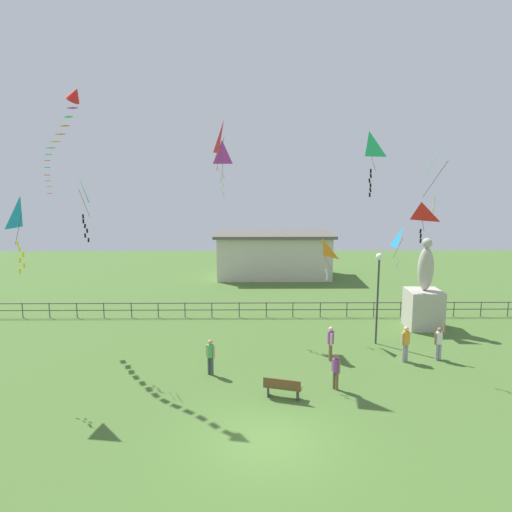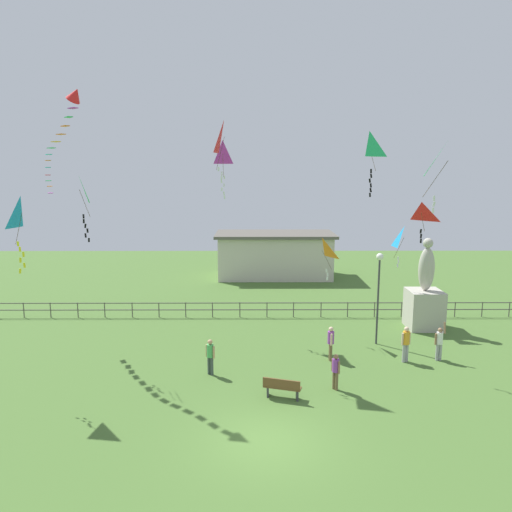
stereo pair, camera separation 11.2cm
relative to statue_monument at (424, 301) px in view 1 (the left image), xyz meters
The scene contains 21 objects.
ground_plane 15.23m from the statue_monument, 128.30° to the right, with size 80.00×80.00×0.00m, color #476B2D.
statue_monument is the anchor object (origin of this frame).
lamppost 4.69m from the statue_monument, 142.05° to the right, with size 0.36×0.36×4.81m.
park_bench 12.41m from the statue_monument, 134.64° to the right, with size 1.55×0.82×0.85m.
person_0 13.41m from the statue_monument, 151.05° to the right, with size 0.42×0.31×1.62m.
person_1 5.75m from the statue_monument, 117.43° to the right, with size 0.49×0.32×1.73m.
person_2 10.30m from the statue_monument, 128.83° to the right, with size 0.30×0.39×1.52m.
person_3 7.87m from the statue_monument, 141.55° to the right, with size 0.31×0.50×1.66m.
person_4 5.04m from the statue_monument, 101.34° to the right, with size 0.50×0.30×1.89m.
kite_0 7.91m from the statue_monument, 113.95° to the right, with size 0.98×1.08×1.83m.
kite_1 7.20m from the statue_monument, 164.21° to the right, with size 1.12×1.14×2.24m.
kite_2 14.78m from the statue_monument, 159.61° to the right, with size 0.66×0.86×2.73m.
kite_3 12.00m from the statue_monument, 107.27° to the right, with size 1.28×0.98×2.59m.
kite_4 21.16m from the statue_monument, 157.70° to the right, with size 0.67×0.84×3.07m.
kite_5 14.07m from the statue_monument, behind, with size 0.80×1.08×3.11m.
kite_6 3.83m from the statue_monument, behind, with size 0.86×0.77×2.32m.
kite_7 10.20m from the statue_monument, 139.63° to the right, with size 1.06×0.96×2.99m.
kite_8 19.35m from the statue_monument, 164.98° to the right, with size 0.72×0.86×3.05m.
streamer_kite 20.95m from the statue_monument, 163.88° to the right, with size 3.95×5.25×4.70m.
waterfront_railing 10.02m from the statue_monument, 167.77° to the left, with size 36.05×0.06×0.95m.
pavilion_building 16.21m from the statue_monument, 119.44° to the left, with size 10.10×5.23×3.80m.
Camera 1 is at (-0.53, -14.63, 8.78)m, focal length 33.59 mm.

